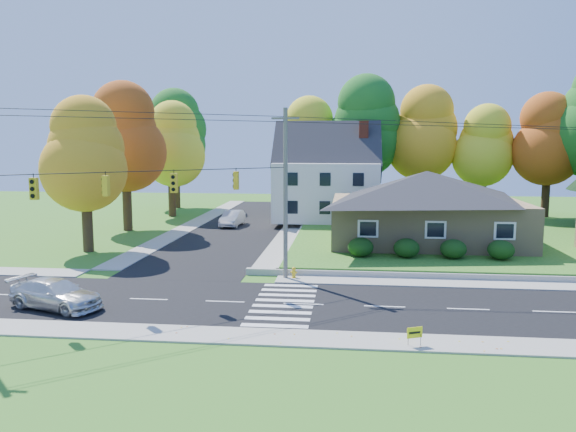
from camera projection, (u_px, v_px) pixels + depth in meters
name	position (u px, v px, depth m)	size (l,w,h in m)	color
ground	(304.00, 304.00, 28.00)	(120.00, 120.00, 0.00)	#3D7923
road_main	(304.00, 304.00, 28.00)	(90.00, 8.00, 0.02)	black
road_cross	(243.00, 226.00, 54.48)	(8.00, 44.00, 0.02)	black
sidewalk_north	(310.00, 279.00, 32.92)	(90.00, 2.00, 0.08)	#9C9A90
sidewalk_south	(294.00, 338.00, 23.07)	(90.00, 2.00, 0.08)	#9C9A90
lawn	(477.00, 235.00, 47.26)	(30.00, 30.00, 0.50)	#3D7923
ranch_house	(426.00, 206.00, 42.48)	(14.60, 10.60, 5.40)	tan
colonial_house	(327.00, 178.00, 54.99)	(10.40, 8.40, 9.60)	silver
hedge_row	(430.00, 248.00, 36.70)	(10.70, 1.70, 1.27)	#163A10
traffic_infrastructure	(303.00, 199.00, 28.68)	(38.10, 10.66, 10.00)	#666059
tree_lot_0	(311.00, 140.00, 60.64)	(6.72, 6.72, 12.51)	#3F2A19
tree_lot_1	(367.00, 127.00, 58.84)	(7.84, 7.84, 14.60)	#3F2A19
tree_lot_2	(424.00, 134.00, 59.26)	(7.28, 7.28, 13.56)	#3F2A19
tree_lot_3	(484.00, 146.00, 57.80)	(6.16, 6.16, 11.47)	#3F2A19
tree_lot_4	(549.00, 140.00, 56.09)	(6.72, 6.72, 12.51)	#3F2A19
tree_west_0	(84.00, 155.00, 40.72)	(6.16, 6.16, 11.47)	#3F2A19
tree_west_1	(125.00, 138.00, 50.52)	(7.28, 7.28, 13.56)	#3F2A19
tree_west_2	(171.00, 144.00, 60.35)	(6.72, 6.72, 12.51)	#3F2A19
tree_west_3	(175.00, 133.00, 68.28)	(7.84, 7.84, 14.60)	#3F2A19
silver_sedan	(56.00, 294.00, 27.19)	(1.99, 4.90, 1.42)	silver
white_car	(232.00, 218.00, 54.10)	(1.57, 4.49, 1.48)	silver
fire_hydrant	(294.00, 273.00, 33.22)	(0.41, 0.32, 0.72)	yellow
yard_sign	(415.00, 333.00, 22.05)	(0.62, 0.28, 0.83)	black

